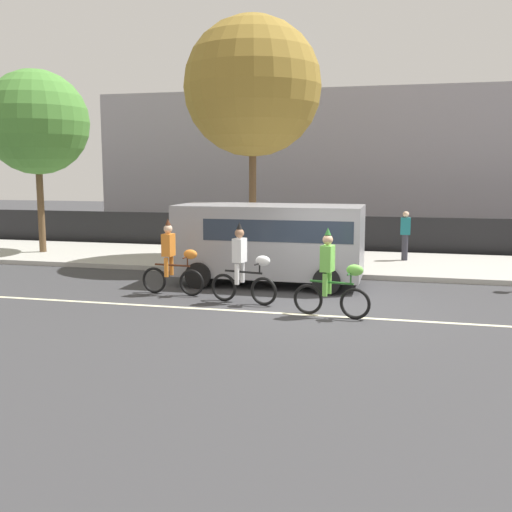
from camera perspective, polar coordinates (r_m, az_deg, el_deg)
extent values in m
plane|color=#38383A|center=(13.56, 6.39, -5.17)|extent=(80.00, 80.00, 0.00)
cube|color=beige|center=(13.08, 6.10, -5.65)|extent=(36.00, 0.14, 0.01)
cube|color=#ADAAA3|center=(19.89, 8.82, -0.67)|extent=(60.00, 5.00, 0.15)
cube|color=black|center=(22.68, 9.50, 2.00)|extent=(40.00, 0.08, 1.40)
cube|color=#99939E|center=(31.09, 13.14, 8.48)|extent=(28.00, 8.00, 6.70)
torus|color=black|center=(15.00, -6.15, -2.54)|extent=(0.67, 0.13, 0.67)
torus|color=black|center=(15.48, -9.67, -2.28)|extent=(0.67, 0.13, 0.67)
cylinder|color=#4C2614|center=(15.16, -7.97, -0.87)|extent=(0.97, 0.14, 0.05)
cylinder|color=#4C2614|center=(15.22, -8.48, -0.51)|extent=(0.04, 0.04, 0.18)
cylinder|color=#4C2614|center=(14.96, -6.55, -0.52)|extent=(0.04, 0.04, 0.23)
cylinder|color=#4C2614|center=(14.94, -6.55, -0.09)|extent=(0.08, 0.50, 0.03)
ellipsoid|color=orange|center=(14.90, -6.27, 0.16)|extent=(0.38, 0.23, 0.24)
cube|color=orange|center=(15.13, -8.35, 1.06)|extent=(0.27, 0.34, 0.56)
sphere|color=beige|center=(15.09, -8.38, 2.56)|extent=(0.22, 0.22, 0.22)
cone|color=#4C2614|center=(15.07, -8.39, 3.24)|extent=(0.14, 0.14, 0.16)
cylinder|color=orange|center=(15.09, -8.55, -1.08)|extent=(0.11, 0.11, 0.48)
cylinder|color=orange|center=(15.34, -8.06, -0.92)|extent=(0.11, 0.11, 0.48)
torus|color=black|center=(13.89, 0.73, -3.38)|extent=(0.67, 0.21, 0.67)
torus|color=black|center=(14.35, -3.08, -3.01)|extent=(0.67, 0.21, 0.67)
cylinder|color=black|center=(14.04, -1.21, -1.53)|extent=(0.96, 0.25, 0.05)
cylinder|color=black|center=(14.09, -1.76, -1.12)|extent=(0.04, 0.04, 0.18)
cylinder|color=black|center=(13.83, 0.34, -1.19)|extent=(0.04, 0.04, 0.23)
cylinder|color=black|center=(13.82, 0.34, -0.72)|extent=(0.13, 0.50, 0.03)
ellipsoid|color=white|center=(13.77, 0.66, -0.46)|extent=(0.39, 0.27, 0.24)
cube|color=white|center=(14.00, -1.58, 0.56)|extent=(0.30, 0.36, 0.56)
sphere|color=#9E7051|center=(13.95, -1.59, 2.19)|extent=(0.22, 0.22, 0.22)
cone|color=black|center=(13.94, -1.59, 2.92)|extent=(0.14, 0.14, 0.16)
cylinder|color=white|center=(13.96, -1.84, -1.75)|extent=(0.11, 0.11, 0.48)
cylinder|color=white|center=(14.21, -1.32, -1.57)|extent=(0.11, 0.11, 0.48)
torus|color=black|center=(12.80, 9.42, -4.50)|extent=(0.67, 0.20, 0.67)
torus|color=black|center=(13.11, 4.98, -4.12)|extent=(0.67, 0.20, 0.67)
cylinder|color=#266626|center=(12.86, 7.20, -2.51)|extent=(0.96, 0.23, 0.05)
cylinder|color=#266626|center=(12.89, 6.58, -2.06)|extent=(0.04, 0.04, 0.18)
cylinder|color=#266626|center=(12.72, 9.02, -2.14)|extent=(0.04, 0.04, 0.23)
cylinder|color=#266626|center=(12.70, 9.03, -1.63)|extent=(0.13, 0.50, 0.03)
ellipsoid|color=#72CC4C|center=(12.67, 9.40, -1.34)|extent=(0.39, 0.27, 0.24)
cube|color=#72CC4C|center=(12.80, 6.82, -0.23)|extent=(0.30, 0.36, 0.56)
sphere|color=tan|center=(12.75, 6.85, 1.55)|extent=(0.22, 0.22, 0.22)
cone|color=#266626|center=(12.73, 6.86, 2.35)|extent=(0.14, 0.14, 0.16)
cylinder|color=#72CC4C|center=(12.76, 6.58, -2.76)|extent=(0.11, 0.11, 0.48)
cylinder|color=#72CC4C|center=(13.03, 6.97, -2.54)|extent=(0.11, 0.11, 0.48)
cube|color=#99999E|center=(16.28, 1.28, 1.54)|extent=(5.00, 2.00, 1.90)
cube|color=#283342|center=(16.16, 2.67, 2.73)|extent=(3.90, 2.02, 0.56)
cylinder|color=black|center=(15.15, 6.74, -2.39)|extent=(0.70, 0.22, 0.70)
cylinder|color=black|center=(17.11, 7.57, -1.17)|extent=(0.70, 0.22, 0.70)
cylinder|color=black|center=(15.92, -5.50, -1.85)|extent=(0.70, 0.22, 0.70)
cylinder|color=black|center=(17.79, -3.38, -0.75)|extent=(0.70, 0.22, 0.70)
cylinder|color=brown|center=(22.99, -19.81, 4.51)|extent=(0.24, 0.24, 3.34)
sphere|color=#4C8C38|center=(23.01, -20.18, 11.86)|extent=(3.67, 3.67, 3.67)
cylinder|color=brown|center=(19.85, -0.32, 5.50)|extent=(0.24, 0.24, 4.05)
sphere|color=olive|center=(19.99, -0.33, 15.82)|extent=(4.46, 4.46, 4.46)
cylinder|color=#33333D|center=(20.34, 13.98, 0.80)|extent=(0.20, 0.20, 0.85)
cube|color=#1E727A|center=(20.26, 14.05, 2.77)|extent=(0.32, 0.20, 0.56)
sphere|color=beige|center=(20.23, 14.09, 3.87)|extent=(0.20, 0.20, 0.20)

